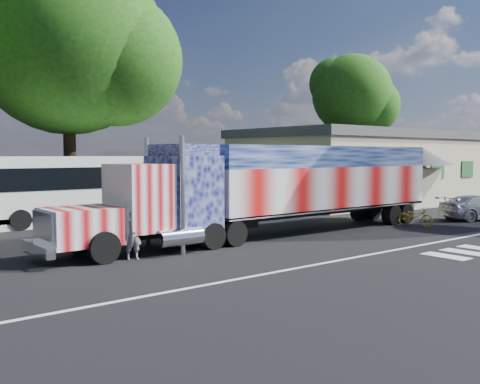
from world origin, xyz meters
TOP-DOWN VIEW (x-y plane):
  - ground at (0.00, 0.00)m, footprint 100.00×100.00m
  - lane_markings at (1.71, -3.77)m, footprint 30.00×2.67m
  - semi_truck at (1.91, 2.37)m, footprint 19.39×3.06m
  - coach_bus at (-2.34, 11.97)m, footprint 11.63×2.71m
  - hall_building at (19.92, 10.86)m, footprint 22.40×12.80m
  - parked_car at (13.71, -0.32)m, footprint 4.86×3.24m
  - woman at (-5.85, 1.35)m, footprint 0.67×0.51m
  - bicycle at (8.73, 0.29)m, footprint 0.84×1.87m
  - tree_far_ne at (27.21, 19.44)m, footprint 8.12×7.74m
  - tree_n_mid at (-2.25, 15.57)m, footprint 11.38×10.84m

SIDE VIEW (x-z plane):
  - ground at x=0.00m, z-range 0.00..0.00m
  - lane_markings at x=1.71m, z-range 0.00..0.01m
  - bicycle at x=8.73m, z-range 0.00..0.95m
  - parked_car at x=13.71m, z-range 0.00..1.31m
  - woman at x=-5.85m, z-range 0.00..1.63m
  - coach_bus at x=-2.34m, z-range 0.06..3.44m
  - semi_truck at x=1.91m, z-range 0.06..4.19m
  - hall_building at x=19.92m, z-range 0.02..5.22m
  - tree_far_ne at x=27.21m, z-range 2.65..15.82m
  - tree_n_mid at x=-2.25m, z-range 2.24..17.68m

